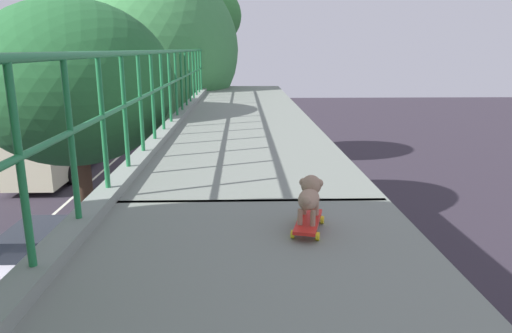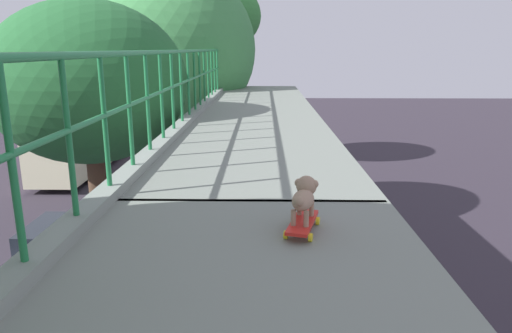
% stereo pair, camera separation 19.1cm
% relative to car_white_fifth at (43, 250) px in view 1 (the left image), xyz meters
% --- Properties ---
extents(car_white_fifth, '(1.81, 4.23, 1.48)m').
position_rel_car_white_fifth_xyz_m(car_white_fifth, '(0.00, 0.00, 0.00)').
color(car_white_fifth, white).
rests_on(car_white_fifth, ground).
extents(city_bus, '(2.49, 10.22, 3.37)m').
position_rel_car_white_fifth_xyz_m(city_bus, '(-3.61, 12.13, 1.19)').
color(city_bus, beige).
rests_on(city_bus, ground).
extents(roadside_tree_mid, '(3.81, 3.81, 7.34)m').
position_rel_car_white_fifth_xyz_m(roadside_tree_mid, '(2.61, -3.58, 5.01)').
color(roadside_tree_mid, '#4C3526').
rests_on(roadside_tree_mid, ground).
extents(roadside_tree_far, '(5.62, 5.62, 9.14)m').
position_rel_car_white_fifth_xyz_m(roadside_tree_far, '(2.92, 3.31, 5.65)').
color(roadside_tree_far, brown).
rests_on(roadside_tree_far, ground).
extents(roadside_tree_farthest, '(5.58, 5.58, 10.06)m').
position_rel_car_white_fifth_xyz_m(roadside_tree_farthest, '(3.06, 12.73, 7.29)').
color(roadside_tree_farthest, '#4E3320').
rests_on(roadside_tree_farthest, ground).
extents(toy_skateboard, '(0.29, 0.52, 0.08)m').
position_rel_car_white_fifth_xyz_m(toy_skateboard, '(6.30, -9.56, 4.50)').
color(toy_skateboard, red).
rests_on(toy_skateboard, overpass_deck).
extents(small_dog, '(0.23, 0.41, 0.29)m').
position_rel_car_white_fifth_xyz_m(small_dog, '(6.31, -9.51, 4.70)').
color(small_dog, '#9E7F67').
rests_on(small_dog, toy_skateboard).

